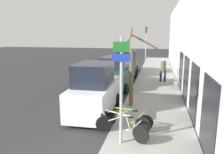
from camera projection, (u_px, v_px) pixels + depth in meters
name	position (u px, v px, depth m)	size (l,w,h in m)	color
ground_plane	(119.00, 87.00, 15.92)	(80.00, 80.00, 0.00)	#28282B
sidewalk_curb	(156.00, 79.00, 18.06)	(3.20, 32.00, 0.15)	gray
building_facade	(180.00, 41.00, 16.99)	(0.23, 32.00, 6.50)	#BCBCC1
signpost	(121.00, 86.00, 7.09)	(0.60, 0.12, 3.57)	#939399
bicycle_0	(120.00, 126.00, 7.88)	(2.13, 1.12, 0.89)	black
bicycle_1	(125.00, 122.00, 8.27)	(2.13, 0.71, 0.87)	black
bicycle_2	(125.00, 120.00, 8.49)	(2.01, 0.67, 0.85)	black
parked_car_0	(95.00, 91.00, 10.49)	(2.01, 4.31, 2.47)	silver
parked_car_1	(116.00, 74.00, 15.39)	(2.32, 4.35, 2.23)	#144728
parked_car_2	(126.00, 63.00, 20.33)	(2.34, 4.79, 2.29)	black
pedestrian_near	(163.00, 68.00, 16.61)	(0.47, 0.40, 1.81)	#1E2338
street_tree	(132.00, 72.00, 10.87)	(1.71, 1.27, 3.97)	brown
traffic_light	(146.00, 40.00, 24.13)	(0.20, 0.30, 4.50)	#939399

